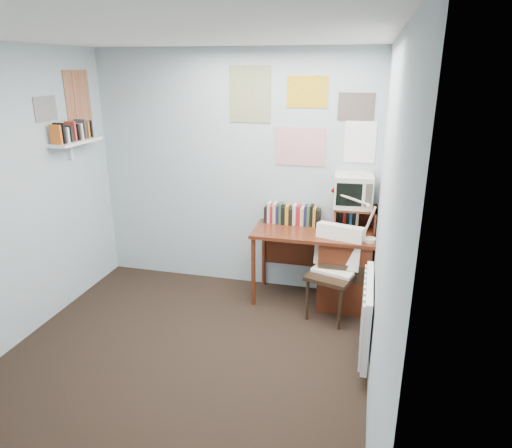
{
  "coord_description": "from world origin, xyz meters",
  "views": [
    {
      "loc": [
        1.37,
        -2.79,
        2.3
      ],
      "look_at": [
        0.44,
        0.96,
        0.97
      ],
      "focal_mm": 32.0,
      "sensor_mm": 36.0,
      "label": 1
    }
  ],
  "objects_px": {
    "desk_lamp": "(371,219)",
    "radiator": "(367,315)",
    "crt_tv": "(353,189)",
    "wall_shelf": "(76,142)",
    "tv_riser": "(355,219)",
    "desk": "(339,267)",
    "desk_chair": "(331,276)"
  },
  "relations": [
    {
      "from": "desk_lamp",
      "to": "radiator",
      "type": "distance_m",
      "value": 0.96
    },
    {
      "from": "desk_lamp",
      "to": "crt_tv",
      "type": "bearing_deg",
      "value": 105.07
    },
    {
      "from": "desk_lamp",
      "to": "crt_tv",
      "type": "distance_m",
      "value": 0.39
    },
    {
      "from": "radiator",
      "to": "wall_shelf",
      "type": "xyz_separation_m",
      "value": [
        -2.86,
        0.55,
        1.2
      ]
    },
    {
      "from": "tv_riser",
      "to": "crt_tv",
      "type": "xyz_separation_m",
      "value": [
        -0.04,
        0.02,
        0.3
      ]
    },
    {
      "from": "tv_riser",
      "to": "crt_tv",
      "type": "bearing_deg",
      "value": 151.7
    },
    {
      "from": "crt_tv",
      "to": "desk",
      "type": "bearing_deg",
      "value": -125.58
    },
    {
      "from": "tv_riser",
      "to": "desk",
      "type": "bearing_deg",
      "value": -137.04
    },
    {
      "from": "desk_chair",
      "to": "crt_tv",
      "type": "height_order",
      "value": "crt_tv"
    },
    {
      "from": "desk",
      "to": "crt_tv",
      "type": "xyz_separation_m",
      "value": [
        0.08,
        0.13,
        0.78
      ]
    },
    {
      "from": "tv_riser",
      "to": "radiator",
      "type": "bearing_deg",
      "value": -80.72
    },
    {
      "from": "desk",
      "to": "radiator",
      "type": "relative_size",
      "value": 1.5
    },
    {
      "from": "desk",
      "to": "wall_shelf",
      "type": "distance_m",
      "value": 2.87
    },
    {
      "from": "desk",
      "to": "radiator",
      "type": "height_order",
      "value": "desk"
    },
    {
      "from": "desk",
      "to": "tv_riser",
      "type": "xyz_separation_m",
      "value": [
        0.12,
        0.11,
        0.48
      ]
    },
    {
      "from": "crt_tv",
      "to": "radiator",
      "type": "height_order",
      "value": "crt_tv"
    },
    {
      "from": "crt_tv",
      "to": "tv_riser",
      "type": "bearing_deg",
      "value": -31.9
    },
    {
      "from": "desk_chair",
      "to": "wall_shelf",
      "type": "xyz_separation_m",
      "value": [
        -2.52,
        -0.07,
        1.18
      ]
    },
    {
      "from": "desk",
      "to": "desk_lamp",
      "type": "relative_size",
      "value": 2.69
    },
    {
      "from": "desk",
      "to": "desk_chair",
      "type": "distance_m",
      "value": 0.31
    },
    {
      "from": "desk_chair",
      "to": "radiator",
      "type": "relative_size",
      "value": 1.09
    },
    {
      "from": "desk",
      "to": "crt_tv",
      "type": "bearing_deg",
      "value": 58.02
    },
    {
      "from": "desk_lamp",
      "to": "tv_riser",
      "type": "distance_m",
      "value": 0.32
    },
    {
      "from": "desk_chair",
      "to": "crt_tv",
      "type": "distance_m",
      "value": 0.87
    },
    {
      "from": "tv_riser",
      "to": "wall_shelf",
      "type": "height_order",
      "value": "wall_shelf"
    },
    {
      "from": "tv_riser",
      "to": "radiator",
      "type": "distance_m",
      "value": 1.15
    },
    {
      "from": "desk",
      "to": "desk_lamp",
      "type": "height_order",
      "value": "desk_lamp"
    },
    {
      "from": "desk",
      "to": "tv_riser",
      "type": "bearing_deg",
      "value": 42.96
    },
    {
      "from": "radiator",
      "to": "wall_shelf",
      "type": "relative_size",
      "value": 1.29
    },
    {
      "from": "desk_chair",
      "to": "wall_shelf",
      "type": "height_order",
      "value": "wall_shelf"
    },
    {
      "from": "desk_chair",
      "to": "wall_shelf",
      "type": "bearing_deg",
      "value": -160.28
    },
    {
      "from": "desk_chair",
      "to": "desk_lamp",
      "type": "relative_size",
      "value": 1.95
    }
  ]
}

